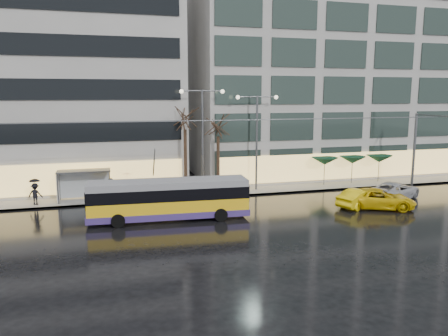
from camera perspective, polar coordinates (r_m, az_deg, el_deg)
name	(u,v)px	position (r m, az deg, el deg)	size (l,w,h in m)	color
ground	(210,232)	(28.36, -1.90, -8.38)	(140.00, 140.00, 0.00)	black
sidewalk	(196,186)	(41.98, -3.71, -2.36)	(80.00, 10.00, 0.15)	gray
kerb	(208,198)	(37.27, -2.16, -3.88)	(80.00, 0.10, 0.15)	slate
building_right	(334,59)	(51.96, 14.15, 13.61)	(32.00, 14.00, 25.00)	#A09D99
trolleybus	(169,201)	(30.92, -7.20, -4.24)	(11.23, 4.63, 5.15)	yellow
catenary	(198,151)	(35.23, -3.38, 2.24)	(42.24, 5.12, 7.00)	#595B60
bus_shelter	(79,178)	(37.61, -18.37, -1.30)	(4.20, 1.60, 2.51)	#595B60
street_lamp_near	(202,127)	(38.05, -2.83, 5.42)	(3.96, 0.36, 9.03)	#595B60
street_lamp_far	(257,129)	(39.46, 4.31, 5.15)	(3.96, 0.36, 8.53)	#595B60
tree_a	(185,114)	(37.89, -5.14, 7.04)	(3.20, 3.20, 8.40)	black
tree_b	(218,121)	(38.76, -0.79, 6.11)	(3.20, 3.20, 7.70)	black
parasol_a	(325,161)	(42.86, 13.01, 0.88)	(2.50, 2.50, 2.65)	#595B60
parasol_b	(352,160)	(44.35, 16.43, 1.03)	(2.50, 2.50, 2.65)	#595B60
parasol_c	(379,159)	(46.00, 19.61, 1.15)	(2.50, 2.50, 2.65)	#595B60
taxi_b	(361,198)	(35.97, 17.40, -3.76)	(1.52, 4.36, 1.44)	yellow
taxi_c	(378,199)	(35.96, 19.51, -3.80)	(2.54, 5.50, 1.53)	yellow
sedan_silver	(395,191)	(39.45, 21.38, -2.77)	(2.51, 5.44, 1.51)	silver
pedestrian_a	(127,181)	(37.30, -12.55, -1.69)	(1.21, 1.22, 2.19)	black
pedestrian_b	(111,189)	(36.84, -14.61, -2.73)	(1.15, 1.09, 1.87)	black
pedestrian_c	(35,191)	(37.41, -23.44, -2.76)	(1.25, 1.02, 2.11)	black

